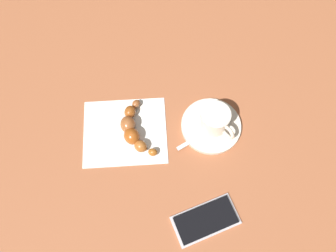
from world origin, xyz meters
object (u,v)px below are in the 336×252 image
Objects in this scene: saucer at (211,126)px; espresso_cup at (215,120)px; teaspoon at (212,129)px; napkin at (125,132)px; croissant at (132,130)px; cell_phone at (206,220)px; sugar_packet at (199,118)px.

saucer is 0.03m from espresso_cup.
teaspoon is 0.58× the size of napkin.
saucer is 0.01m from teaspoon.
croissant reaches higher than teaspoon.
espresso_cup is at bearing -85.22° from cell_phone.
teaspoon is at bearing 102.26° from saucer.
napkin is 1.27× the size of cell_phone.
saucer is 0.03m from sugar_packet.
saucer is at bearing -164.37° from napkin.
croissant is (0.14, 0.06, 0.01)m from sugar_packet.
espresso_cup is at bearing -164.29° from napkin.
teaspoon is at bearing -167.66° from napkin.
sugar_packet is at bearing -158.06° from napkin.
sugar_packet is 0.18m from napkin.
cell_phone is at bearing 95.94° from teaspoon.
croissant is 0.88× the size of cell_phone.
espresso_cup is 0.55× the size of cell_phone.
espresso_cup is 0.19m from croissant.
sugar_packet reaches higher than saucer.
cell_phone reaches higher than napkin.
napkin is at bearing -36.34° from cell_phone.
saucer is at bearing -163.13° from croissant.
napkin is (0.20, 0.05, -0.00)m from saucer.
croissant reaches higher than saucer.
napkin is (0.20, 0.04, -0.01)m from teaspoon.
croissant is (0.18, 0.04, 0.01)m from teaspoon.
saucer is 2.16× the size of sugar_packet.
cell_phone is at bearing 94.78° from espresso_cup.
cell_phone is (-0.02, 0.20, -0.01)m from teaspoon.
teaspoon is (0.00, 0.01, -0.03)m from espresso_cup.
teaspoon is 0.74× the size of cell_phone.
teaspoon is 0.21m from cell_phone.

